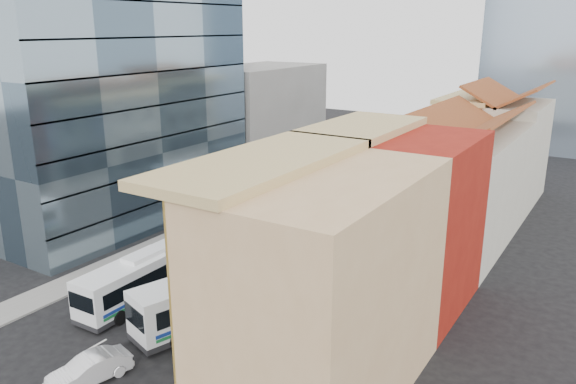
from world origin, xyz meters
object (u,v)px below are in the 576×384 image
Objects in this scene: bus_left_near at (145,276)px; office_tower at (112,69)px; sedan_left at (102,288)px; bus_right at (219,293)px; sedan_right at (89,370)px; shophouse_tan at (326,289)px; bus_left_far at (305,192)px.

office_tower is at bearing 141.24° from bus_left_near.
office_tower is 22.81m from sedan_left.
bus_right is at bearing 3.25° from bus_left_near.
office_tower is 6.52× the size of sedan_right.
sedan_right is at bearing -82.76° from bus_right.
bus_right is 2.62× the size of sedan_right.
bus_left_near is at bearing 171.30° from shophouse_tan.
bus_left_far reaches higher than sedan_left.
office_tower is at bearing -157.06° from bus_left_far.
bus_right is 9.66m from sedan_left.
sedan_right is at bearing -100.20° from bus_left_far.
office_tower is 2.90× the size of bus_left_far.
bus_right is 9.50m from sedan_right.
bus_left_near is 2.93× the size of sedan_left.
bus_left_far is 2.73× the size of sedan_left.
sedan_left is (-9.37, -1.95, -1.29)m from bus_right.
sedan_right is at bearing -57.08° from sedan_left.
shophouse_tan is at bearing -16.47° from sedan_left.
bus_left_far is 25.19m from bus_right.
shophouse_tan is at bearing -77.76° from bus_left_far.
bus_left_near is at bearing -107.57° from bus_left_far.
shophouse_tan reaches higher than sedan_left.
bus_right reaches higher than bus_left_near.
bus_right is (7.48, -24.05, 0.27)m from bus_left_far.
sedan_left is 10.62m from sedan_right.
sedan_right is at bearing -62.87° from bus_left_near.
office_tower reaches higher than sedan_right.
shophouse_tan is 1.16× the size of bus_right.
sedan_left is at bearing -155.02° from bus_left_near.
office_tower is 23.09m from bus_left_near.
bus_left_near is 10.02m from sedan_right.
sedan_left is at bearing -114.23° from bus_left_far.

